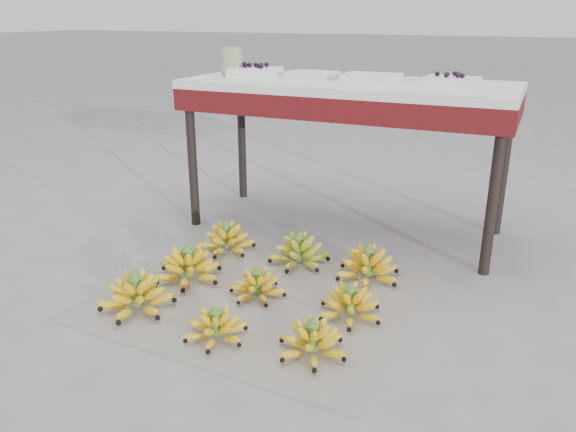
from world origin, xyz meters
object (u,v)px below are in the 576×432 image
at_px(tray_far_left, 255,71).
at_px(tray_far_right, 452,80).
at_px(bunch_front_center, 216,327).
at_px(bunch_front_right, 312,341).
at_px(tray_right, 372,78).
at_px(vendor_table, 347,99).
at_px(bunch_mid_left, 188,267).
at_px(bunch_back_center, 299,252).
at_px(newspaper_mat, 259,297).
at_px(bunch_back_left, 227,240).
at_px(tray_left, 312,75).
at_px(bunch_mid_right, 350,305).
at_px(bunch_front_left, 137,296).
at_px(glass_jar, 232,62).
at_px(bunch_back_right, 368,267).
at_px(bunch_mid_center, 258,286).

height_order(tray_far_left, tray_far_right, tray_far_left).
xyz_separation_m(bunch_front_center, tray_far_left, (-0.49, 1.28, 0.77)).
bearing_deg(bunch_front_right, tray_right, 122.82).
relative_size(bunch_front_center, vendor_table, 0.18).
bearing_deg(bunch_mid_left, bunch_back_center, 52.97).
bearing_deg(newspaper_mat, bunch_back_center, 86.55).
bearing_deg(bunch_back_left, vendor_table, 41.23).
bearing_deg(tray_far_right, bunch_front_right, -99.08).
distance_m(tray_far_left, tray_right, 0.67).
bearing_deg(tray_left, tray_far_left, 179.27).
bearing_deg(bunch_back_center, bunch_back_left, 169.42).
distance_m(tray_left, tray_right, 0.34).
height_order(bunch_front_center, bunch_mid_right, bunch_mid_right).
bearing_deg(bunch_front_left, bunch_back_center, 42.97).
xyz_separation_m(bunch_back_center, glass_jar, (-0.63, 0.52, 0.81)).
relative_size(bunch_mid_right, tray_far_left, 1.05).
xyz_separation_m(bunch_front_left, bunch_back_right, (0.76, 0.65, -0.00)).
distance_m(bunch_back_left, tray_far_right, 1.33).
relative_size(bunch_front_right, bunch_mid_right, 0.97).
distance_m(bunch_front_left, tray_right, 1.51).
xyz_separation_m(bunch_back_right, tray_right, (-0.18, 0.53, 0.76)).
xyz_separation_m(bunch_mid_right, tray_far_right, (0.16, 0.95, 0.76)).
height_order(bunch_back_left, tray_left, tray_left).
relative_size(newspaper_mat, glass_jar, 8.48).
relative_size(tray_left, glass_jar, 1.77).
distance_m(bunch_front_left, bunch_front_center, 0.40).
height_order(bunch_back_right, glass_jar, glass_jar).
relative_size(bunch_back_center, tray_left, 1.27).
bearing_deg(bunch_front_right, bunch_front_left, -155.84).
distance_m(bunch_mid_left, bunch_mid_right, 0.76).
relative_size(bunch_mid_left, tray_far_right, 1.34).
bearing_deg(bunch_front_right, newspaper_mat, 164.98).
xyz_separation_m(tray_left, glass_jar, (-0.46, -0.04, 0.05)).
height_order(bunch_front_left, bunch_back_left, bunch_front_left).
distance_m(bunch_front_left, tray_far_left, 1.45).
distance_m(vendor_table, tray_right, 0.18).
bearing_deg(bunch_back_center, tray_far_left, 121.31).
bearing_deg(bunch_front_right, tray_far_left, 148.94).
distance_m(bunch_front_right, bunch_back_left, 0.99).
relative_size(bunch_front_center, bunch_mid_center, 1.10).
bearing_deg(bunch_mid_center, tray_left, 85.61).
bearing_deg(bunch_front_left, vendor_table, 54.75).
relative_size(newspaper_mat, bunch_mid_center, 4.50).
bearing_deg(vendor_table, tray_right, -14.07).
distance_m(bunch_mid_right, bunch_back_left, 0.85).
bearing_deg(bunch_mid_right, bunch_front_right, -121.39).
distance_m(bunch_front_right, bunch_mid_left, 0.78).
distance_m(bunch_mid_left, bunch_back_right, 0.80).
bearing_deg(bunch_front_center, bunch_mid_right, 65.06).
height_order(vendor_table, tray_far_right, tray_far_right).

